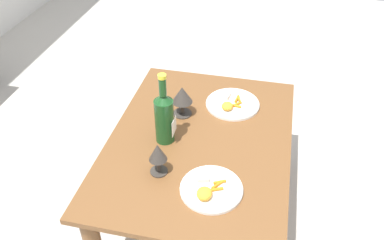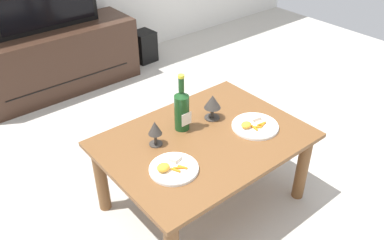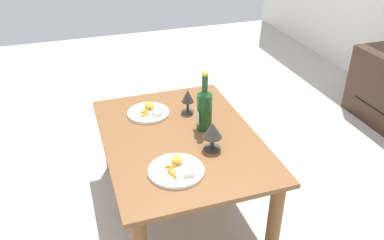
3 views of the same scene
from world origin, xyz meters
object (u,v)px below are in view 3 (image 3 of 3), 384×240
goblet_left (188,97)px  dinner_plate_left (149,112)px  wine_bottle (204,107)px  goblet_right (212,132)px  dining_table (180,149)px  dinner_plate_right (177,170)px

goblet_left → dinner_plate_left: goblet_left is taller
wine_bottle → dinner_plate_left: 0.38m
wine_bottle → goblet_right: wine_bottle is taller
wine_bottle → goblet_left: (-0.20, -0.03, -0.03)m
dinner_plate_left → dining_table: bearing=19.4°
dining_table → goblet_right: (0.16, 0.12, 0.18)m
dining_table → goblet_left: size_ratio=7.54×
dining_table → goblet_right: size_ratio=7.18×
dining_table → dinner_plate_right: dinner_plate_right is taller
dinner_plate_right → wine_bottle: bearing=142.0°
wine_bottle → dinner_plate_left: (-0.25, -0.25, -0.12)m
dinner_plate_left → dinner_plate_right: 0.57m
dining_table → goblet_left: 0.32m
wine_bottle → goblet_right: bearing=-8.3°
dinner_plate_left → dinner_plate_right: size_ratio=0.92×
goblet_left → dinner_plate_right: 0.57m
wine_bottle → dinner_plate_right: wine_bottle is taller
goblet_right → dinner_plate_right: size_ratio=0.58×
goblet_left → dinner_plate_right: (0.52, -0.22, -0.09)m
wine_bottle → dinner_plate_left: wine_bottle is taller
dining_table → goblet_right: bearing=36.1°
goblet_right → dinner_plate_right: bearing=-61.3°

